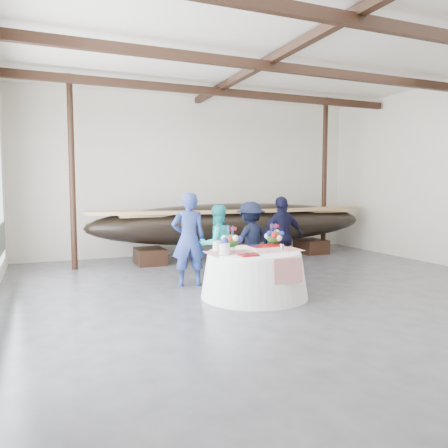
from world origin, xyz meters
name	(u,v)px	position (x,y,z in m)	size (l,w,h in m)	color
floor	(312,302)	(0.00, 0.00, 0.00)	(10.00, 12.00, 0.01)	#3D3D42
wall_back	(196,176)	(0.00, 6.00, 2.25)	(10.00, 0.02, 4.50)	silver
ceiling	(317,27)	(0.00, 0.00, 4.50)	(10.00, 12.00, 0.01)	white
pavilion_structure	(290,71)	(0.00, 0.80, 4.00)	(9.80, 11.76, 4.50)	black
longboat_display	(237,223)	(0.69, 4.64, 0.95)	(7.97, 1.59, 1.49)	black
banquet_table	(254,274)	(-0.72, 0.75, 0.41)	(1.89, 1.89, 0.81)	white
tabletop_items	(252,242)	(-0.71, 0.84, 0.96)	(1.77, 0.95, 0.40)	red
guest_woman_blue	(189,239)	(-1.53, 2.00, 0.92)	(0.67, 0.44, 1.84)	navy
guest_woman_teal	(217,244)	(-0.96, 1.95, 0.80)	(0.77, 0.60, 1.59)	#23B4B5
guest_man_left	(250,240)	(-0.08, 2.21, 0.81)	(1.05, 0.60, 1.63)	black
guest_man_right	(282,237)	(0.55, 1.97, 0.87)	(1.02, 0.43, 1.74)	black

